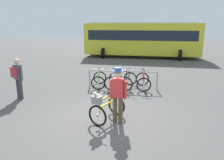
% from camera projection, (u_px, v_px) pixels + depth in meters
% --- Properties ---
extents(ground_plane, '(80.00, 80.00, 0.00)m').
position_uv_depth(ground_plane, '(105.00, 120.00, 6.85)').
color(ground_plane, '#514F4C').
extents(bike_rack_rail, '(3.21, 0.12, 0.88)m').
position_uv_depth(bike_rack_rail, '(123.00, 75.00, 9.94)').
color(bike_rack_rail, '#99999E').
rests_on(bike_rack_rail, ground).
extents(racked_bike_lime, '(0.80, 1.19, 0.98)m').
position_uv_depth(racked_bike_lime, '(99.00, 79.00, 10.34)').
color(racked_bike_lime, black).
rests_on(racked_bike_lime, ground).
extents(racked_bike_white, '(0.72, 1.15, 0.98)m').
position_uv_depth(racked_bike_white, '(113.00, 80.00, 10.25)').
color(racked_bike_white, black).
rests_on(racked_bike_white, ground).
extents(racked_bike_black, '(0.79, 1.17, 0.97)m').
position_uv_depth(racked_bike_black, '(128.00, 81.00, 10.15)').
color(racked_bike_black, black).
rests_on(racked_bike_black, ground).
extents(racked_bike_red, '(0.75, 1.16, 0.98)m').
position_uv_depth(racked_bike_red, '(143.00, 81.00, 10.06)').
color(racked_bike_red, black).
rests_on(racked_bike_red, ground).
extents(featured_bicycle, '(1.06, 1.26, 1.09)m').
position_uv_depth(featured_bicycle, '(105.00, 107.00, 6.63)').
color(featured_bicycle, black).
rests_on(featured_bicycle, ground).
extents(person_with_featured_bike, '(0.52, 0.32, 1.72)m').
position_uv_depth(person_with_featured_bike, '(118.00, 93.00, 6.46)').
color(person_with_featured_bike, brown).
rests_on(person_with_featured_bike, ground).
extents(pedestrian_with_backpack, '(0.48, 0.43, 1.64)m').
position_uv_depth(pedestrian_with_backpack, '(18.00, 76.00, 8.56)').
color(pedestrian_with_backpack, '#383842').
rests_on(pedestrian_with_backpack, ground).
extents(bus_distant, '(10.08, 3.63, 3.08)m').
position_uv_depth(bus_distant, '(142.00, 38.00, 19.26)').
color(bus_distant, yellow).
rests_on(bus_distant, ground).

